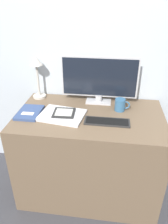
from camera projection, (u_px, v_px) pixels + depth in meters
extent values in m
plane|color=#38383D|center=(86.00, 206.00, 1.82)|extent=(10.00, 10.00, 0.00)
cube|color=#B2BCC6|center=(96.00, 44.00, 1.74)|extent=(3.60, 0.05, 2.40)
cube|color=brown|center=(89.00, 154.00, 1.82)|extent=(1.11, 0.65, 0.76)
cube|color=#B7B7BC|center=(99.00, 101.00, 1.82)|extent=(0.21, 0.11, 0.01)
cylinder|color=#B7B7BC|center=(99.00, 98.00, 1.81)|extent=(0.06, 0.06, 0.05)
cube|color=#B7B7BC|center=(99.00, 77.00, 1.73)|extent=(0.61, 0.01, 0.33)
cube|color=black|center=(99.00, 78.00, 1.72)|extent=(0.58, 0.01, 0.30)
cube|color=#282828|center=(107.00, 122.00, 1.53)|extent=(0.32, 0.11, 0.01)
cube|color=black|center=(107.00, 121.00, 1.53)|extent=(0.30, 0.09, 0.00)
cube|color=silver|center=(62.00, 116.00, 1.61)|extent=(0.35, 0.29, 0.01)
cube|color=silver|center=(62.00, 115.00, 1.61)|extent=(0.35, 0.29, 0.01)
cube|color=black|center=(64.00, 113.00, 1.61)|extent=(0.17, 0.16, 0.01)
cube|color=beige|center=(64.00, 112.00, 1.61)|extent=(0.13, 0.12, 0.00)
cylinder|color=#BCB7AD|center=(40.00, 96.00, 1.90)|extent=(0.11, 0.11, 0.02)
cylinder|color=#BCB7AD|center=(38.00, 81.00, 1.83)|extent=(0.02, 0.02, 0.27)
cone|color=#BCB7AD|center=(36.00, 60.00, 1.75)|extent=(0.11, 0.11, 0.08)
cube|color=#334775|center=(29.00, 112.00, 1.64)|extent=(0.17, 0.23, 0.02)
cube|color=silver|center=(28.00, 113.00, 1.61)|extent=(0.09, 0.04, 0.00)
cylinder|color=#336089|center=(120.00, 105.00, 1.67)|extent=(0.08, 0.08, 0.09)
torus|color=#336089|center=(126.00, 105.00, 1.67)|extent=(0.06, 0.01, 0.06)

